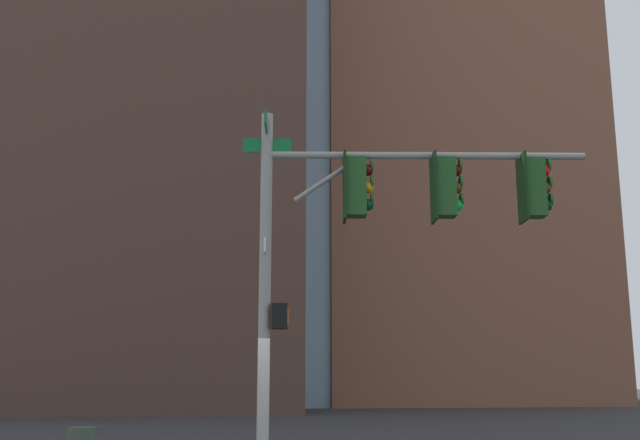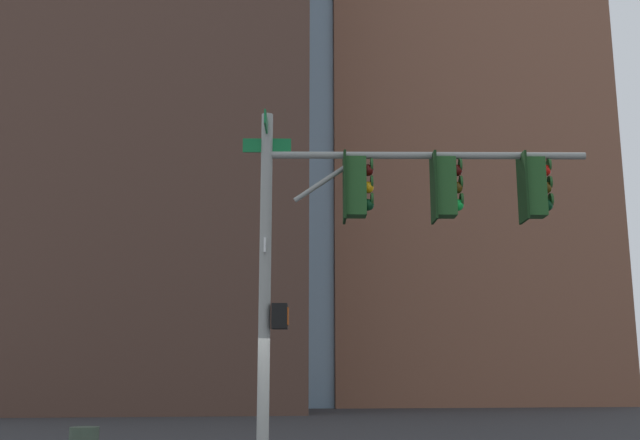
# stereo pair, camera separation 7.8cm
# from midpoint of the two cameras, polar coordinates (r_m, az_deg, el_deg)

# --- Properties ---
(signal_pole_assembly) EXTENTS (1.47, 5.77, 6.29)m
(signal_pole_assembly) POSITION_cam_midpoint_polar(r_m,az_deg,el_deg) (12.65, 4.75, 0.15)
(signal_pole_assembly) COLOR gray
(signal_pole_assembly) RESTS_ON ground_plane
(building_brick_nearside) EXTENTS (20.36, 20.03, 44.00)m
(building_brick_nearside) POSITION_cam_midpoint_polar(r_m,az_deg,el_deg) (62.86, 8.40, 7.07)
(building_brick_nearside) COLOR brown
(building_brick_nearside) RESTS_ON ground_plane
(building_brick_midblock) EXTENTS (19.43, 19.59, 44.02)m
(building_brick_midblock) POSITION_cam_midpoint_polar(r_m,az_deg,el_deg) (52.38, -13.36, 11.20)
(building_brick_midblock) COLOR #4C3328
(building_brick_midblock) RESTS_ON ground_plane
(building_brick_farside) EXTENTS (20.03, 19.65, 33.55)m
(building_brick_farside) POSITION_cam_midpoint_polar(r_m,az_deg,el_deg) (69.91, 10.11, 0.76)
(building_brick_farside) COLOR brown
(building_brick_farside) RESTS_ON ground_plane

